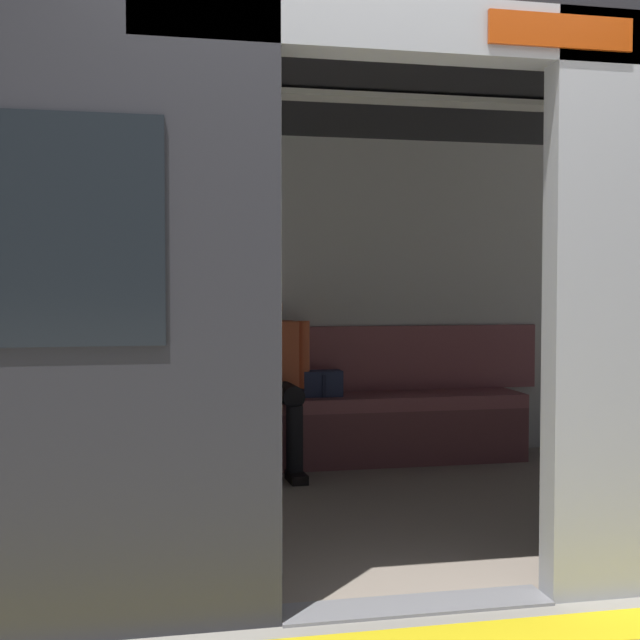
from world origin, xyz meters
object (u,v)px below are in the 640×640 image
object	(u,v)px
train_car	(326,215)
bench_seat	(302,414)
grab_pole_door	(277,309)
book	(212,397)
handbag	(322,383)
person_seated	(270,365)

from	to	relation	value
train_car	bench_seat	world-z (taller)	train_car
train_car	grab_pole_door	xyz separation A→B (m)	(0.38, 0.87, -0.46)
bench_seat	book	xyz separation A→B (m)	(0.58, -0.02, 0.12)
bench_seat	handbag	distance (m)	0.24
train_car	person_seated	size ratio (longest dim) A/B	5.39
grab_pole_door	person_seated	bearing A→B (deg)	-96.94
bench_seat	person_seated	size ratio (longest dim) A/B	2.56
train_car	person_seated	world-z (taller)	train_car
bench_seat	person_seated	bearing A→B (deg)	13.47
train_car	book	size ratio (longest dim) A/B	29.09
handbag	book	world-z (taller)	handbag
book	train_car	bearing A→B (deg)	103.75
train_car	bench_seat	bearing A→B (deg)	-93.65
bench_seat	book	bearing A→B (deg)	-1.78
train_car	person_seated	bearing A→B (deg)	-82.04
person_seated	train_car	bearing A→B (deg)	97.96
train_car	book	distance (m)	1.64
bench_seat	handbag	bearing A→B (deg)	-166.32
bench_seat	grab_pole_door	bearing A→B (deg)	77.11
bench_seat	handbag	world-z (taller)	handbag
bench_seat	grab_pole_door	size ratio (longest dim) A/B	1.39
handbag	person_seated	bearing A→B (deg)	13.55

